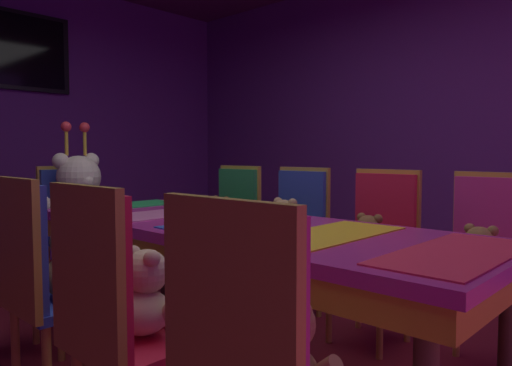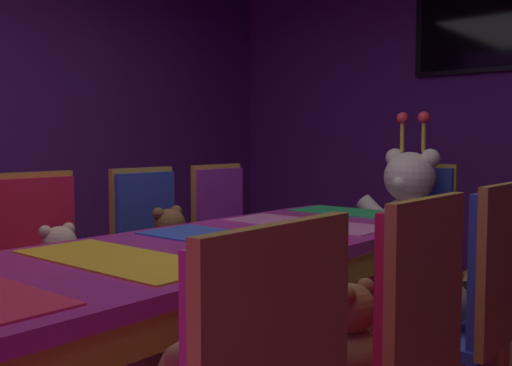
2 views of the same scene
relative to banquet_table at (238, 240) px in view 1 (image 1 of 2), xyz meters
The scene contains 19 objects.
wall_right 2.70m from the banquet_table, ahead, with size 0.12×6.40×2.80m, color #59267F.
banquet_table is the anchor object (origin of this frame).
chair_left_0 1.27m from the banquet_table, 133.16° to the right, with size 0.42×0.41×0.98m.
teddy_left_0 1.17m from the banquet_table, 128.07° to the right, with size 0.22×0.28×0.27m.
chair_left_1 0.92m from the banquet_table, 161.13° to the right, with size 0.42×0.41×0.98m.
teddy_left_1 0.78m from the banquet_table, 157.68° to the right, with size 0.25×0.32×0.30m.
chair_left_2 0.91m from the banquet_table, 159.08° to the left, with size 0.42×0.41×0.98m.
teddy_left_2 0.77m from the banquet_table, 155.17° to the left, with size 0.27×0.35×0.33m.
chair_right_0 1.25m from the banquet_table, 45.95° to the right, with size 0.42×0.41×0.98m.
teddy_right_0 1.16m from the banquet_table, 51.07° to the right, with size 0.23×0.30×0.28m.
chair_right_1 0.93m from the banquet_table, 18.77° to the right, with size 0.42×0.41×0.98m.
teddy_right_1 0.80m from the banquet_table, 22.11° to the right, with size 0.23×0.30×0.28m.
chair_right_2 0.93m from the banquet_table, 20.05° to the left, with size 0.42×0.41×0.98m.
teddy_right_2 0.79m from the banquet_table, 23.70° to the left, with size 0.27×0.35×0.33m.
chair_right_3 1.24m from the banquet_table, 47.07° to the left, with size 0.42×0.41×0.98m.
teddy_right_3 1.15m from the banquet_table, 52.39° to the left, with size 0.25×0.33×0.31m.
throne_chair 1.80m from the banquet_table, 90.00° to the left, with size 0.41×0.42×0.98m.
king_teddy_bear 1.63m from the banquet_table, 90.00° to the left, with size 0.66×0.51×0.85m.
wall_tv 3.41m from the banquet_table, 90.00° to the left, with size 1.28×0.06×0.74m.
Camera 1 is at (-1.64, -1.67, 1.08)m, focal length 33.59 mm.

